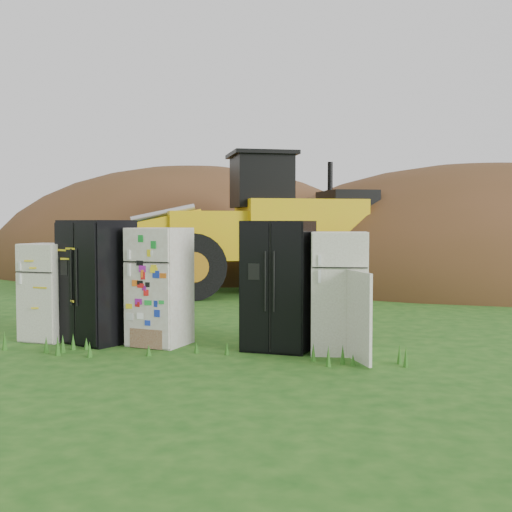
{
  "coord_description": "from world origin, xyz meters",
  "views": [
    {
      "loc": [
        3.12,
        -9.35,
        1.91
      ],
      "look_at": [
        0.54,
        2.0,
        1.3
      ],
      "focal_mm": 45.0,
      "sensor_mm": 36.0,
      "label": 1
    }
  ],
  "objects_px": {
    "fridge_open_door": "(339,292)",
    "wheel_loader": "(227,223)",
    "fridge_leftmost": "(48,292)",
    "fridge_sticker": "(160,286)",
    "fridge_black_side": "(97,281)",
    "fridge_black_right": "(279,285)"
  },
  "relations": [
    {
      "from": "fridge_black_side",
      "to": "fridge_leftmost",
      "type": "bearing_deg",
      "value": -155.93
    },
    {
      "from": "fridge_black_side",
      "to": "fridge_black_right",
      "type": "distance_m",
      "value": 2.92
    },
    {
      "from": "fridge_black_side",
      "to": "fridge_sticker",
      "type": "distance_m",
      "value": 1.04
    },
    {
      "from": "fridge_black_side",
      "to": "wheel_loader",
      "type": "height_order",
      "value": "wheel_loader"
    },
    {
      "from": "fridge_sticker",
      "to": "fridge_black_right",
      "type": "bearing_deg",
      "value": 11.25
    },
    {
      "from": "fridge_leftmost",
      "to": "fridge_black_side",
      "type": "bearing_deg",
      "value": 6.14
    },
    {
      "from": "wheel_loader",
      "to": "fridge_black_side",
      "type": "bearing_deg",
      "value": -115.53
    },
    {
      "from": "fridge_sticker",
      "to": "wheel_loader",
      "type": "relative_size",
      "value": 0.23
    },
    {
      "from": "fridge_leftmost",
      "to": "fridge_black_side",
      "type": "distance_m",
      "value": 0.89
    },
    {
      "from": "fridge_black_side",
      "to": "wheel_loader",
      "type": "bearing_deg",
      "value": 113.06
    },
    {
      "from": "fridge_sticker",
      "to": "fridge_open_door",
      "type": "relative_size",
      "value": 1.03
    },
    {
      "from": "fridge_leftmost",
      "to": "fridge_black_right",
      "type": "height_order",
      "value": "fridge_black_right"
    },
    {
      "from": "fridge_sticker",
      "to": "fridge_black_right",
      "type": "xyz_separation_m",
      "value": [
        1.88,
        0.04,
        0.05
      ]
    },
    {
      "from": "fridge_black_right",
      "to": "fridge_black_side",
      "type": "bearing_deg",
      "value": -172.61
    },
    {
      "from": "fridge_open_door",
      "to": "wheel_loader",
      "type": "height_order",
      "value": "wheel_loader"
    },
    {
      "from": "fridge_black_right",
      "to": "fridge_leftmost",
      "type": "bearing_deg",
      "value": -172.96
    },
    {
      "from": "fridge_leftmost",
      "to": "fridge_sticker",
      "type": "xyz_separation_m",
      "value": [
        1.91,
        0.04,
        0.13
      ]
    },
    {
      "from": "fridge_black_right",
      "to": "wheel_loader",
      "type": "relative_size",
      "value": 0.25
    },
    {
      "from": "fridge_black_right",
      "to": "fridge_sticker",
      "type": "bearing_deg",
      "value": -172.97
    },
    {
      "from": "fridge_leftmost",
      "to": "fridge_black_side",
      "type": "xyz_separation_m",
      "value": [
        0.87,
        -0.0,
        0.19
      ]
    },
    {
      "from": "fridge_leftmost",
      "to": "fridge_sticker",
      "type": "height_order",
      "value": "fridge_sticker"
    },
    {
      "from": "fridge_leftmost",
      "to": "wheel_loader",
      "type": "distance_m",
      "value": 7.4
    }
  ]
}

